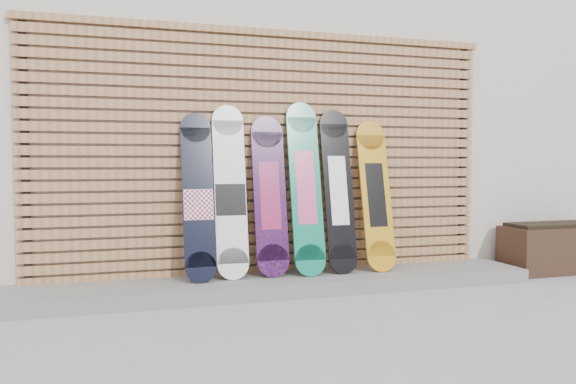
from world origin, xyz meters
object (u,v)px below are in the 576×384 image
object	(u,v)px
planter_box	(556,248)
snowboard_2	(270,196)
snowboard_3	(306,188)
snowboard_5	(376,195)
snowboard_0	(198,197)
snowboard_4	(338,190)
snowboard_1	(230,192)

from	to	relation	value
planter_box	snowboard_2	distance (m)	3.03
snowboard_3	snowboard_5	world-z (taller)	snowboard_3
snowboard_5	snowboard_0	bearing A→B (deg)	-179.98
planter_box	snowboard_4	distance (m)	2.42
planter_box	snowboard_0	size ratio (longest dim) A/B	0.78
planter_box	snowboard_4	world-z (taller)	snowboard_4
snowboard_2	planter_box	bearing A→B (deg)	-2.17
snowboard_2	snowboard_5	xyz separation A→B (m)	(1.00, -0.03, -0.01)
snowboard_1	snowboard_4	world-z (taller)	snowboard_1
snowboard_0	snowboard_3	bearing A→B (deg)	-0.10
snowboard_3	snowboard_1	bearing A→B (deg)	177.74
snowboard_2	snowboard_0	bearing A→B (deg)	-177.55
snowboard_0	snowboard_4	bearing A→B (deg)	0.39
snowboard_0	snowboard_4	size ratio (longest dim) A/B	0.96
snowboard_3	snowboard_5	bearing A→B (deg)	0.18
snowboard_1	snowboard_4	size ratio (longest dim) A/B	1.01
snowboard_2	snowboard_5	distance (m)	1.00
snowboard_0	snowboard_3	distance (m)	0.95
planter_box	snowboard_0	distance (m)	3.65
planter_box	snowboard_1	bearing A→B (deg)	178.09
planter_box	snowboard_4	size ratio (longest dim) A/B	0.75
planter_box	snowboard_5	bearing A→B (deg)	177.49
planter_box	snowboard_0	xyz separation A→B (m)	(-3.61, 0.09, 0.57)
snowboard_5	snowboard_3	bearing A→B (deg)	-179.82
snowboard_5	snowboard_1	bearing A→B (deg)	178.97
snowboard_2	snowboard_4	world-z (taller)	snowboard_4
snowboard_2	snowboard_4	size ratio (longest dim) A/B	0.95
snowboard_1	snowboard_2	bearing A→B (deg)	0.33
snowboard_2	snowboard_5	size ratio (longest dim) A/B	1.01
planter_box	snowboard_4	bearing A→B (deg)	177.68
snowboard_5	snowboard_2	bearing A→B (deg)	178.49
snowboard_0	snowboard_5	distance (m)	1.63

